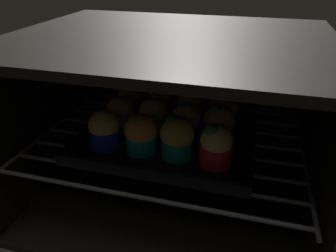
% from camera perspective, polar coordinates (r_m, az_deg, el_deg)
% --- Properties ---
extents(oven_cavity, '(0.59, 0.47, 0.37)m').
position_cam_1_polar(oven_cavity, '(0.70, 1.18, 1.67)').
color(oven_cavity, black).
rests_on(oven_cavity, ground).
extents(oven_rack, '(0.55, 0.42, 0.01)m').
position_cam_1_polar(oven_rack, '(0.68, 0.26, -2.43)').
color(oven_rack, '#4C494C').
rests_on(oven_rack, oven_cavity).
extents(baking_tray, '(0.35, 0.28, 0.02)m').
position_cam_1_polar(baking_tray, '(0.67, 0.00, -2.13)').
color(baking_tray, black).
rests_on(baking_tray, oven_rack).
extents(muffin_row0_col0, '(0.06, 0.06, 0.07)m').
position_cam_1_polar(muffin_row0_col0, '(0.62, -11.20, -0.63)').
color(muffin_row0_col0, '#1928B7').
rests_on(muffin_row0_col0, baking_tray).
extents(muffin_row0_col1, '(0.06, 0.06, 0.08)m').
position_cam_1_polar(muffin_row0_col1, '(0.60, -4.76, -1.49)').
color(muffin_row0_col1, '#0C8C84').
rests_on(muffin_row0_col1, baking_tray).
extents(muffin_row0_col2, '(0.06, 0.06, 0.08)m').
position_cam_1_polar(muffin_row0_col2, '(0.58, 1.62, -2.05)').
color(muffin_row0_col2, '#0C8C84').
rests_on(muffin_row0_col2, baking_tray).
extents(muffin_row0_col3, '(0.06, 0.06, 0.08)m').
position_cam_1_polar(muffin_row0_col3, '(0.56, 8.54, -3.42)').
color(muffin_row0_col3, red).
rests_on(muffin_row0_col3, baking_tray).
extents(muffin_row1_col0, '(0.06, 0.06, 0.07)m').
position_cam_1_polar(muffin_row1_col0, '(0.68, -8.49, 1.98)').
color(muffin_row1_col0, silver).
rests_on(muffin_row1_col0, baking_tray).
extents(muffin_row1_col1, '(0.06, 0.06, 0.08)m').
position_cam_1_polar(muffin_row1_col1, '(0.66, -2.63, 1.64)').
color(muffin_row1_col1, silver).
rests_on(muffin_row1_col1, baking_tray).
extents(muffin_row1_col2, '(0.06, 0.06, 0.08)m').
position_cam_1_polar(muffin_row1_col2, '(0.64, 3.30, 0.64)').
color(muffin_row1_col2, '#1928B7').
rests_on(muffin_row1_col2, baking_tray).
extents(muffin_row1_col3, '(0.06, 0.06, 0.08)m').
position_cam_1_polar(muffin_row1_col3, '(0.63, 9.03, 0.26)').
color(muffin_row1_col3, '#1928B7').
rests_on(muffin_row1_col3, baking_tray).
extents(muffin_row2_col0, '(0.06, 0.06, 0.08)m').
position_cam_1_polar(muffin_row2_col0, '(0.74, -6.61, 4.53)').
color(muffin_row2_col0, '#1928B7').
rests_on(muffin_row2_col0, baking_tray).
extents(muffin_row2_col1, '(0.06, 0.06, 0.08)m').
position_cam_1_polar(muffin_row2_col1, '(0.71, -1.43, 3.74)').
color(muffin_row2_col1, silver).
rests_on(muffin_row2_col1, baking_tray).
extents(muffin_row2_col2, '(0.06, 0.06, 0.08)m').
position_cam_1_polar(muffin_row2_col2, '(0.70, 4.05, 3.53)').
color(muffin_row2_col2, '#1928B7').
rests_on(muffin_row2_col2, baking_tray).
extents(muffin_row2_col3, '(0.06, 0.06, 0.08)m').
position_cam_1_polar(muffin_row2_col3, '(0.69, 9.69, 2.78)').
color(muffin_row2_col3, '#1928B7').
rests_on(muffin_row2_col3, baking_tray).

